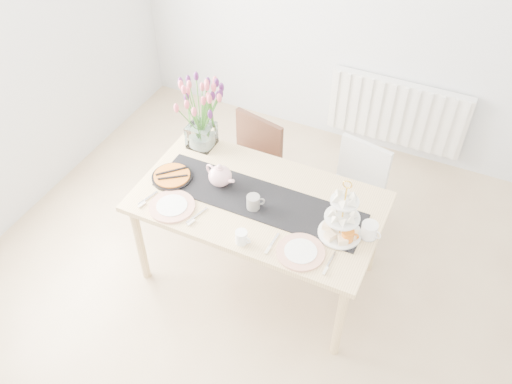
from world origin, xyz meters
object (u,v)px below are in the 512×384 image
at_px(cream_jug, 369,230).
at_px(mug_grey, 253,203).
at_px(chair_brown, 250,163).
at_px(plate_left, 172,206).
at_px(teapot, 220,176).
at_px(plate_right, 301,252).
at_px(dining_table, 258,208).
at_px(mug_orange, 347,236).
at_px(mug_white, 241,237).
at_px(radiator, 397,112).
at_px(tart_tin, 172,177).
at_px(cake_stand, 341,222).
at_px(tulip_vase, 199,104).
at_px(chair_white, 355,186).

height_order(cream_jug, mug_grey, mug_grey).
relative_size(chair_brown, plate_left, 2.89).
height_order(teapot, mug_grey, teapot).
bearing_deg(plate_left, plate_right, 0.00).
xyz_separation_m(dining_table, plate_right, (0.41, -0.29, 0.08)).
distance_m(dining_table, mug_orange, 0.65).
relative_size(dining_table, mug_white, 18.06).
xyz_separation_m(radiator, cream_jug, (0.23, -1.76, 0.35)).
bearing_deg(plate_right, mug_orange, 42.59).
relative_size(mug_grey, mug_white, 1.15).
xyz_separation_m(tart_tin, mug_grey, (0.62, -0.02, 0.03)).
height_order(radiator, teapot, teapot).
bearing_deg(cream_jug, mug_white, -130.45).
height_order(chair_brown, teapot, teapot).
bearing_deg(tart_tin, mug_white, -24.50).
bearing_deg(chair_brown, teapot, -72.08).
bearing_deg(dining_table, chair_brown, 120.33).
height_order(tart_tin, plate_right, tart_tin).
bearing_deg(cake_stand, dining_table, 174.12).
bearing_deg(radiator, mug_grey, -105.31).
relative_size(mug_grey, plate_left, 0.34).
bearing_deg(plate_right, tulip_vase, 148.07).
xyz_separation_m(cake_stand, cream_jug, (0.16, 0.06, -0.06)).
height_order(cake_stand, tart_tin, cake_stand).
bearing_deg(teapot, cream_jug, 17.17).
relative_size(cream_jug, plate_right, 0.35).
relative_size(dining_table, plate_left, 5.42).
distance_m(mug_white, mug_orange, 0.63).
xyz_separation_m(tart_tin, plate_right, (1.03, -0.23, -0.01)).
bearing_deg(chair_brown, mug_grey, -49.65).
relative_size(chair_brown, mug_orange, 9.43).
distance_m(cake_stand, mug_white, 0.60).
bearing_deg(chair_brown, chair_white, 21.86).
distance_m(tart_tin, mug_orange, 1.25).
bearing_deg(plate_right, cream_jug, 42.87).
bearing_deg(cake_stand, cream_jug, 21.33).
relative_size(cream_jug, plate_left, 0.34).
height_order(mug_orange, plate_right, mug_orange).
bearing_deg(cream_jug, dining_table, -159.05).
xyz_separation_m(radiator, chair_brown, (-0.84, -1.19, 0.04)).
relative_size(dining_table, cream_jug, 15.90).
xyz_separation_m(mug_grey, plate_left, (-0.47, -0.21, -0.04)).
relative_size(tulip_vase, cake_stand, 1.65).
height_order(mug_grey, plate_right, mug_grey).
relative_size(cake_stand, plate_left, 1.33).
xyz_separation_m(dining_table, chair_brown, (-0.34, 0.57, -0.18)).
height_order(chair_brown, chair_white, chair_brown).
bearing_deg(chair_white, radiator, 98.75).
relative_size(dining_table, plate_right, 5.52).
bearing_deg(plate_left, mug_grey, 24.22).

